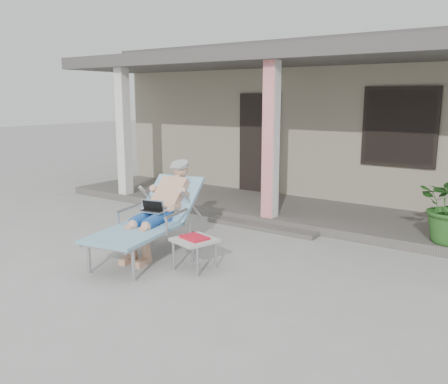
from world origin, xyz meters
The scene contains 7 objects.
ground centered at (0.00, 0.00, 0.00)m, with size 60.00×60.00×0.00m, color #9E9E99.
house centered at (0.00, 6.50, 1.67)m, with size 10.40×5.40×3.30m.
porch_deck centered at (0.00, 3.00, 0.07)m, with size 10.00×2.00×0.15m, color #605B56.
porch_overhang centered at (0.00, 2.95, 2.79)m, with size 10.00×2.30×2.85m.
porch_step centered at (0.00, 1.85, 0.04)m, with size 2.00×0.30×0.07m, color #605B56.
lounger centered at (-0.59, -0.08, 0.82)m, with size 1.11×2.12×1.34m.
side_table centered at (0.27, -0.27, 0.37)m, with size 0.59×0.59×0.43m.
Camera 1 is at (3.87, -4.81, 2.17)m, focal length 38.00 mm.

